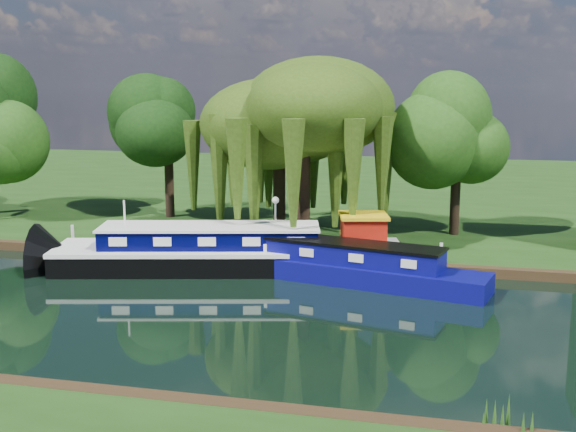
# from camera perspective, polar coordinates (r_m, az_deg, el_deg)

# --- Properties ---
(ground) EXTENTS (120.00, 120.00, 0.00)m
(ground) POSITION_cam_1_polar(r_m,az_deg,el_deg) (28.27, -7.27, -7.64)
(ground) COLOR black
(far_bank) EXTENTS (120.00, 52.00, 0.45)m
(far_bank) POSITION_cam_1_polar(r_m,az_deg,el_deg) (60.51, 4.06, 2.21)
(far_bank) COLOR black
(far_bank) RESTS_ON ground
(dutch_barge) EXTENTS (16.92, 7.49, 3.48)m
(dutch_barge) POSITION_cam_1_polar(r_m,az_deg,el_deg) (34.52, -4.43, -2.82)
(dutch_barge) COLOR black
(dutch_barge) RESTS_ON ground
(narrowboat) EXTENTS (13.61, 5.27, 1.96)m
(narrowboat) POSITION_cam_1_polar(r_m,az_deg,el_deg) (32.58, 3.99, -3.90)
(narrowboat) COLOR #08085E
(narrowboat) RESTS_ON ground
(red_dinghy) EXTENTS (3.13, 2.39, 0.61)m
(red_dinghy) POSITION_cam_1_polar(r_m,az_deg,el_deg) (36.99, -17.86, -3.78)
(red_dinghy) COLOR #A0170B
(red_dinghy) RESTS_ON ground
(willow_left) EXTENTS (6.92, 6.92, 8.30)m
(willow_left) POSITION_cam_1_polar(r_m,az_deg,el_deg) (40.43, -0.71, 7.16)
(willow_left) COLOR black
(willow_left) RESTS_ON far_bank
(willow_right) EXTENTS (7.26, 7.26, 8.84)m
(willow_right) POSITION_cam_1_polar(r_m,az_deg,el_deg) (37.59, 1.26, 7.57)
(willow_right) COLOR black
(willow_right) RESTS_ON far_bank
(tree_far_mid) EXTENTS (5.00, 5.00, 8.18)m
(tree_far_mid) POSITION_cam_1_polar(r_m,az_deg,el_deg) (45.97, -9.48, 6.91)
(tree_far_mid) COLOR black
(tree_far_mid) RESTS_ON far_bank
(tree_far_right) EXTENTS (4.72, 4.72, 7.73)m
(tree_far_right) POSITION_cam_1_polar(r_m,az_deg,el_deg) (40.88, 13.26, 5.93)
(tree_far_right) COLOR black
(tree_far_right) RESTS_ON far_bank
(lamppost) EXTENTS (0.36, 0.36, 2.56)m
(lamppost) POSITION_cam_1_polar(r_m,az_deg,el_deg) (37.31, -0.99, 0.63)
(lamppost) COLOR silver
(lamppost) RESTS_ON far_bank
(mooring_posts) EXTENTS (19.16, 0.16, 1.00)m
(mooring_posts) POSITION_cam_1_polar(r_m,az_deg,el_deg) (35.87, -3.36, -2.17)
(mooring_posts) COLOR silver
(mooring_posts) RESTS_ON far_bank
(reeds_near) EXTENTS (33.70, 1.50, 1.10)m
(reeds_near) POSITION_cam_1_polar(r_m,az_deg,el_deg) (19.54, 4.24, -14.25)
(reeds_near) COLOR #1F4312
(reeds_near) RESTS_ON ground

